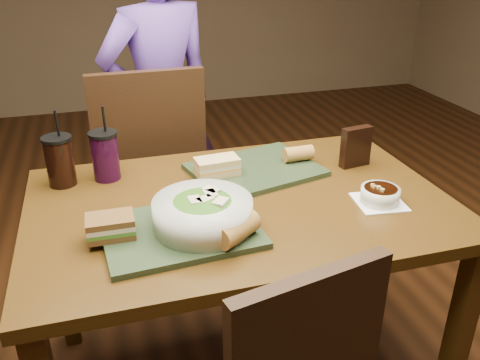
% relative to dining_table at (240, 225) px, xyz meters
% --- Properties ---
extents(dining_table, '(1.30, 0.85, 0.75)m').
position_rel_dining_table_xyz_m(dining_table, '(0.00, 0.00, 0.00)').
color(dining_table, '#43290D').
rests_on(dining_table, ground).
extents(chair_far, '(0.46, 0.46, 1.04)m').
position_rel_dining_table_xyz_m(chair_far, '(-0.21, 0.68, -0.08)').
color(chair_far, black).
rests_on(chair_far, ground).
extents(diner, '(0.66, 0.54, 1.56)m').
position_rel_dining_table_xyz_m(diner, '(-0.11, 0.92, 0.12)').
color(diner, '#5A3696').
rests_on(diner, ground).
extents(tray_near, '(0.44, 0.35, 0.02)m').
position_rel_dining_table_xyz_m(tray_near, '(-0.21, -0.14, 0.10)').
color(tray_near, '#24311C').
rests_on(tray_near, dining_table).
extents(tray_far, '(0.48, 0.41, 0.02)m').
position_rel_dining_table_xyz_m(tray_far, '(0.11, 0.19, 0.10)').
color(tray_far, '#24311C').
rests_on(tray_far, dining_table).
extents(salad_bowl, '(0.28, 0.28, 0.09)m').
position_rel_dining_table_xyz_m(salad_bowl, '(-0.15, -0.15, 0.15)').
color(salad_bowl, silver).
rests_on(salad_bowl, tray_near).
extents(soup_bowl, '(0.16, 0.16, 0.06)m').
position_rel_dining_table_xyz_m(soup_bowl, '(0.41, -0.14, 0.12)').
color(soup_bowl, white).
rests_on(soup_bowl, dining_table).
extents(sandwich_near, '(0.13, 0.09, 0.06)m').
position_rel_dining_table_xyz_m(sandwich_near, '(-0.40, -0.13, 0.14)').
color(sandwich_near, '#593819').
rests_on(sandwich_near, tray_near).
extents(sandwich_far, '(0.15, 0.09, 0.06)m').
position_rel_dining_table_xyz_m(sandwich_far, '(-0.03, 0.17, 0.14)').
color(sandwich_far, tan).
rests_on(sandwich_far, tray_far).
extents(baguette_near, '(0.14, 0.13, 0.07)m').
position_rel_dining_table_xyz_m(baguette_near, '(-0.08, -0.25, 0.14)').
color(baguette_near, '#AD7533').
rests_on(baguette_near, tray_near).
extents(baguette_far, '(0.11, 0.06, 0.05)m').
position_rel_dining_table_xyz_m(baguette_far, '(0.28, 0.20, 0.13)').
color(baguette_far, '#AD7533').
rests_on(baguette_far, tray_far).
extents(cup_cola, '(0.10, 0.10, 0.26)m').
position_rel_dining_table_xyz_m(cup_cola, '(-0.53, 0.28, 0.18)').
color(cup_cola, black).
rests_on(cup_cola, dining_table).
extents(cup_berry, '(0.10, 0.10, 0.26)m').
position_rel_dining_table_xyz_m(cup_berry, '(-0.39, 0.28, 0.18)').
color(cup_berry, black).
rests_on(cup_berry, dining_table).
extents(chip_bag, '(0.11, 0.05, 0.15)m').
position_rel_dining_table_xyz_m(chip_bag, '(0.47, 0.14, 0.16)').
color(chip_bag, black).
rests_on(chip_bag, dining_table).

